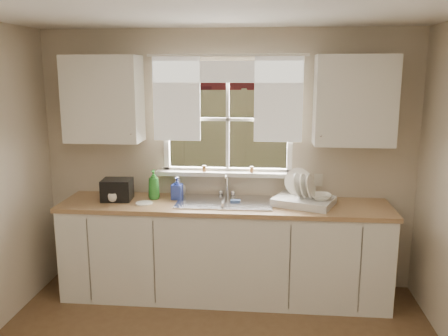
# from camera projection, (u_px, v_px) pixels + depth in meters

# --- Properties ---
(room_walls) EXTENTS (3.62, 4.02, 2.50)m
(room_walls) POSITION_uv_depth(u_px,v_px,m) (195.00, 234.00, 2.60)
(room_walls) COLOR beige
(room_walls) RESTS_ON ground
(window) EXTENTS (1.38, 0.16, 1.06)m
(window) POSITION_uv_depth(u_px,v_px,m) (227.00, 137.00, 4.56)
(window) COLOR white
(window) RESTS_ON room_walls
(curtains) EXTENTS (1.50, 0.03, 0.81)m
(curtains) POSITION_uv_depth(u_px,v_px,m) (227.00, 90.00, 4.42)
(curtains) COLOR white
(curtains) RESTS_ON room_walls
(base_cabinets) EXTENTS (3.00, 0.62, 0.87)m
(base_cabinets) POSITION_uv_depth(u_px,v_px,m) (224.00, 252.00, 4.46)
(base_cabinets) COLOR white
(base_cabinets) RESTS_ON ground
(countertop) EXTENTS (3.04, 0.65, 0.04)m
(countertop) POSITION_uv_depth(u_px,v_px,m) (224.00, 205.00, 4.37)
(countertop) COLOR #A88054
(countertop) RESTS_ON base_cabinets
(upper_cabinet_left) EXTENTS (0.70, 0.33, 0.80)m
(upper_cabinet_left) POSITION_uv_depth(u_px,v_px,m) (103.00, 99.00, 4.42)
(upper_cabinet_left) COLOR white
(upper_cabinet_left) RESTS_ON room_walls
(upper_cabinet_right) EXTENTS (0.70, 0.33, 0.80)m
(upper_cabinet_right) POSITION_uv_depth(u_px,v_px,m) (354.00, 101.00, 4.21)
(upper_cabinet_right) COLOR white
(upper_cabinet_right) RESTS_ON room_walls
(wall_outlet) EXTENTS (0.08, 0.01, 0.12)m
(wall_outlet) POSITION_uv_depth(u_px,v_px,m) (318.00, 180.00, 4.55)
(wall_outlet) COLOR beige
(wall_outlet) RESTS_ON room_walls
(sill_jars) EXTENTS (0.50, 0.04, 0.06)m
(sill_jars) POSITION_uv_depth(u_px,v_px,m) (228.00, 169.00, 4.56)
(sill_jars) COLOR brown
(sill_jars) RESTS_ON window
(backyard) EXTENTS (20.00, 10.00, 6.13)m
(backyard) POSITION_uv_depth(u_px,v_px,m) (279.00, 7.00, 10.36)
(backyard) COLOR #335421
(backyard) RESTS_ON ground
(sink) EXTENTS (0.88, 0.52, 0.40)m
(sink) POSITION_uv_depth(u_px,v_px,m) (225.00, 210.00, 4.41)
(sink) COLOR #B7B7BC
(sink) RESTS_ON countertop
(dish_rack) EXTENTS (0.62, 0.55, 0.32)m
(dish_rack) POSITION_uv_depth(u_px,v_px,m) (304.00, 198.00, 4.32)
(dish_rack) COLOR silver
(dish_rack) RESTS_ON countertop
(bowl) EXTENTS (0.22, 0.22, 0.05)m
(bowl) POSITION_uv_depth(u_px,v_px,m) (320.00, 197.00, 4.24)
(bowl) COLOR white
(bowl) RESTS_ON dish_rack
(soap_bottle_a) EXTENTS (0.11, 0.12, 0.28)m
(soap_bottle_a) POSITION_uv_depth(u_px,v_px,m) (154.00, 184.00, 4.49)
(soap_bottle_a) COLOR #2B862C
(soap_bottle_a) RESTS_ON countertop
(soap_bottle_b) EXTENTS (0.11, 0.11, 0.22)m
(soap_bottle_b) POSITION_uv_depth(u_px,v_px,m) (177.00, 188.00, 4.49)
(soap_bottle_b) COLOR #2D41A9
(soap_bottle_b) RESTS_ON countertop
(soap_bottle_c) EXTENTS (0.18, 0.18, 0.19)m
(soap_bottle_c) POSITION_uv_depth(u_px,v_px,m) (178.00, 187.00, 4.59)
(soap_bottle_c) COLOR beige
(soap_bottle_c) RESTS_ON countertop
(saucer) EXTENTS (0.16, 0.16, 0.01)m
(saucer) POSITION_uv_depth(u_px,v_px,m) (144.00, 203.00, 4.35)
(saucer) COLOR white
(saucer) RESTS_ON countertop
(cup) EXTENTS (0.13, 0.13, 0.09)m
(cup) POSITION_uv_depth(u_px,v_px,m) (113.00, 197.00, 4.40)
(cup) COLOR white
(cup) RESTS_ON countertop
(black_appliance) EXTENTS (0.29, 0.26, 0.20)m
(black_appliance) POSITION_uv_depth(u_px,v_px,m) (117.00, 190.00, 4.47)
(black_appliance) COLOR black
(black_appliance) RESTS_ON countertop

